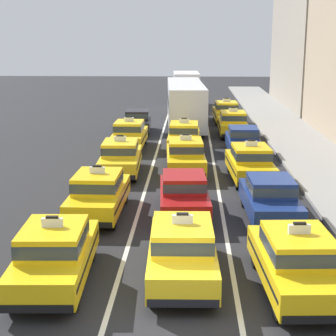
{
  "coord_description": "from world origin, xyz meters",
  "views": [
    {
      "loc": [
        0.38,
        -11.18,
        6.54
      ],
      "look_at": [
        -0.55,
        10.18,
        1.3
      ],
      "focal_mm": 57.57,
      "sensor_mm": 36.0,
      "label": 1
    }
  ],
  "objects_px": {
    "taxi_left_fourth": "(129,134)",
    "box_truck_center_sixth": "(186,88)",
    "taxi_left_second": "(98,193)",
    "taxi_left_third": "(121,157)",
    "taxi_right_third": "(250,162)",
    "taxi_right_fifth": "(233,123)",
    "taxi_right_nearest": "(296,260)",
    "sedan_right_second": "(270,197)",
    "sedan_center_second": "(184,193)",
    "taxi_center_third": "(185,155)",
    "taxi_center_fourth": "(184,136)",
    "taxi_left_nearest": "(55,253)",
    "taxi_right_sixth": "(226,112)",
    "bus_center_fifth": "(185,102)",
    "sedan_left_fifth": "(137,121)",
    "sedan_right_fourth": "(243,140)",
    "taxi_center_nearest": "(182,249)"
  },
  "relations": [
    {
      "from": "sedan_left_fifth",
      "to": "taxi_left_second",
      "type": "bearing_deg",
      "value": -89.02
    },
    {
      "from": "sedan_right_fourth",
      "to": "taxi_right_fifth",
      "type": "xyz_separation_m",
      "value": [
        -0.15,
        5.86,
        0.03
      ]
    },
    {
      "from": "bus_center_fifth",
      "to": "taxi_right_third",
      "type": "height_order",
      "value": "bus_center_fifth"
    },
    {
      "from": "box_truck_center_sixth",
      "to": "sedan_right_fourth",
      "type": "xyz_separation_m",
      "value": [
        3.47,
        -21.29,
        -0.93
      ]
    },
    {
      "from": "sedan_left_fifth",
      "to": "taxi_right_third",
      "type": "xyz_separation_m",
      "value": [
        6.48,
        -12.59,
        0.03
      ]
    },
    {
      "from": "taxi_left_third",
      "to": "taxi_right_fifth",
      "type": "distance_m",
      "value": 12.34
    },
    {
      "from": "sedan_center_second",
      "to": "taxi_left_second",
      "type": "bearing_deg",
      "value": -175.12
    },
    {
      "from": "sedan_center_second",
      "to": "taxi_center_fourth",
      "type": "height_order",
      "value": "taxi_center_fourth"
    },
    {
      "from": "taxi_left_second",
      "to": "taxi_left_fourth",
      "type": "xyz_separation_m",
      "value": [
        -0.24,
        12.34,
        0.0
      ]
    },
    {
      "from": "taxi_center_fourth",
      "to": "taxi_right_third",
      "type": "relative_size",
      "value": 0.99
    },
    {
      "from": "sedan_left_fifth",
      "to": "taxi_right_nearest",
      "type": "xyz_separation_m",
      "value": [
        6.5,
        -23.81,
        0.03
      ]
    },
    {
      "from": "taxi_center_fourth",
      "to": "taxi_right_third",
      "type": "xyz_separation_m",
      "value": [
        3.16,
        -6.64,
        0.0
      ]
    },
    {
      "from": "taxi_left_second",
      "to": "taxi_right_third",
      "type": "bearing_deg",
      "value": 40.56
    },
    {
      "from": "taxi_left_nearest",
      "to": "taxi_left_second",
      "type": "xyz_separation_m",
      "value": [
        0.21,
        5.72,
        0.0
      ]
    },
    {
      "from": "sedan_left_fifth",
      "to": "taxi_center_fourth",
      "type": "distance_m",
      "value": 6.81
    },
    {
      "from": "taxi_center_nearest",
      "to": "taxi_center_third",
      "type": "height_order",
      "value": "same"
    },
    {
      "from": "taxi_left_fourth",
      "to": "taxi_right_sixth",
      "type": "height_order",
      "value": "same"
    },
    {
      "from": "taxi_left_nearest",
      "to": "taxi_right_sixth",
      "type": "relative_size",
      "value": 1.01
    },
    {
      "from": "bus_center_fifth",
      "to": "taxi_right_nearest",
      "type": "distance_m",
      "value": 26.85
    },
    {
      "from": "taxi_left_second",
      "to": "sedan_left_fifth",
      "type": "distance_m",
      "value": 17.87
    },
    {
      "from": "taxi_left_second",
      "to": "taxi_center_fourth",
      "type": "xyz_separation_m",
      "value": [
        3.01,
        11.92,
        0.0
      ]
    },
    {
      "from": "taxi_center_nearest",
      "to": "taxi_center_third",
      "type": "distance_m",
      "value": 11.95
    },
    {
      "from": "taxi_center_third",
      "to": "taxi_right_fifth",
      "type": "bearing_deg",
      "value": 73.4
    },
    {
      "from": "taxi_left_nearest",
      "to": "taxi_right_third",
      "type": "height_order",
      "value": "same"
    },
    {
      "from": "taxi_left_third",
      "to": "sedan_right_second",
      "type": "xyz_separation_m",
      "value": [
        6.3,
        -6.32,
        -0.03
      ]
    },
    {
      "from": "taxi_left_nearest",
      "to": "bus_center_fifth",
      "type": "relative_size",
      "value": 0.41
    },
    {
      "from": "taxi_center_nearest",
      "to": "taxi_right_third",
      "type": "relative_size",
      "value": 0.99
    },
    {
      "from": "taxi_left_second",
      "to": "sedan_center_second",
      "type": "distance_m",
      "value": 3.19
    },
    {
      "from": "taxi_left_fourth",
      "to": "taxi_right_nearest",
      "type": "height_order",
      "value": "same"
    },
    {
      "from": "taxi_left_second",
      "to": "taxi_right_fifth",
      "type": "distance_m",
      "value": 17.99
    },
    {
      "from": "bus_center_fifth",
      "to": "taxi_left_third",
      "type": "bearing_deg",
      "value": -101.48
    },
    {
      "from": "sedan_center_second",
      "to": "bus_center_fifth",
      "type": "bearing_deg",
      "value": 90.58
    },
    {
      "from": "taxi_left_fourth",
      "to": "box_truck_center_sixth",
      "type": "distance_m",
      "value": 20.24
    },
    {
      "from": "taxi_center_third",
      "to": "taxi_right_sixth",
      "type": "distance_m",
      "value": 16.06
    },
    {
      "from": "taxi_left_second",
      "to": "taxi_right_third",
      "type": "xyz_separation_m",
      "value": [
        6.17,
        5.28,
        0.0
      ]
    },
    {
      "from": "taxi_left_second",
      "to": "taxi_left_third",
      "type": "bearing_deg",
      "value": 89.77
    },
    {
      "from": "taxi_right_nearest",
      "to": "taxi_right_sixth",
      "type": "xyz_separation_m",
      "value": [
        -0.08,
        28.36,
        0.0
      ]
    },
    {
      "from": "taxi_center_fourth",
      "to": "sedan_right_fourth",
      "type": "distance_m",
      "value": 3.47
    },
    {
      "from": "taxi_right_sixth",
      "to": "sedan_right_fourth",
      "type": "bearing_deg",
      "value": -88.74
    },
    {
      "from": "box_truck_center_sixth",
      "to": "sedan_right_second",
      "type": "relative_size",
      "value": 1.62
    },
    {
      "from": "taxi_left_second",
      "to": "taxi_right_third",
      "type": "distance_m",
      "value": 8.13
    },
    {
      "from": "taxi_right_third",
      "to": "taxi_right_sixth",
      "type": "bearing_deg",
      "value": 90.2
    },
    {
      "from": "sedan_left_fifth",
      "to": "bus_center_fifth",
      "type": "distance_m",
      "value": 4.44
    },
    {
      "from": "taxi_left_second",
      "to": "taxi_right_nearest",
      "type": "xyz_separation_m",
      "value": [
        6.19,
        -5.93,
        0.0
      ]
    },
    {
      "from": "sedan_center_second",
      "to": "taxi_right_fifth",
      "type": "distance_m",
      "value": 16.88
    },
    {
      "from": "taxi_left_fourth",
      "to": "bus_center_fifth",
      "type": "height_order",
      "value": "bus_center_fifth"
    },
    {
      "from": "taxi_right_nearest",
      "to": "sedan_right_second",
      "type": "xyz_separation_m",
      "value": [
        0.14,
        5.82,
        -0.03
      ]
    },
    {
      "from": "taxi_right_fifth",
      "to": "taxi_right_third",
      "type": "bearing_deg",
      "value": -90.2
    },
    {
      "from": "sedan_right_second",
      "to": "sedan_left_fifth",
      "type": "bearing_deg",
      "value": 110.24
    },
    {
      "from": "sedan_left_fifth",
      "to": "taxi_right_fifth",
      "type": "xyz_separation_m",
      "value": [
        6.52,
        -0.99,
        0.03
      ]
    }
  ]
}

